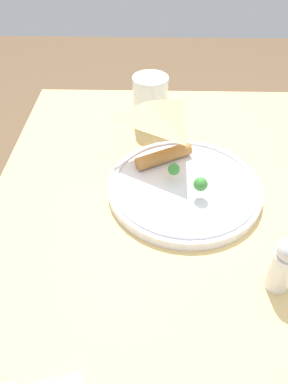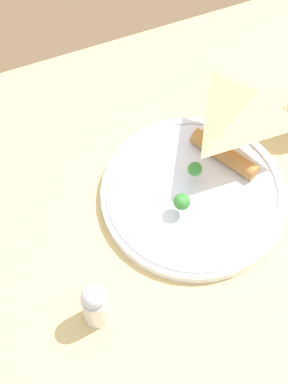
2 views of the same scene
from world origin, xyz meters
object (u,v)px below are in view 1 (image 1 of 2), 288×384
Objects in this scene: salt_shaker at (284,265)px; dining_table at (202,303)px; plate_pizza at (184,184)px; milk_glass at (150,102)px.

dining_table is at bearing 59.08° from salt_shaker.
salt_shaker is at bearing -148.30° from plate_pizza.
salt_shaker is at bearing -120.92° from dining_table.
milk_glass is (0.36, 0.09, 0.18)m from dining_table.
milk_glass is (0.22, 0.06, 0.04)m from plate_pizza.
salt_shaker is (-0.40, -0.18, -0.01)m from milk_glass.
plate_pizza is at bearing 13.77° from dining_table.
milk_glass is 0.44m from salt_shaker.
plate_pizza reaches higher than dining_table.
milk_glass reaches higher than dining_table.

